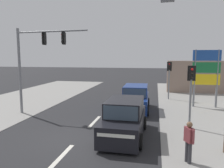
# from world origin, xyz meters

# --- Properties ---
(ground_plane) EXTENTS (140.00, 140.00, 0.00)m
(ground_plane) POSITION_xyz_m (0.00, 0.00, 0.00)
(ground_plane) COLOR #28282B
(lane_dash_near) EXTENTS (0.20, 2.40, 0.01)m
(lane_dash_near) POSITION_xyz_m (0.00, -2.00, 0.00)
(lane_dash_near) COLOR silver
(lane_dash_near) RESTS_ON ground
(lane_dash_mid) EXTENTS (0.20, 2.40, 0.01)m
(lane_dash_mid) POSITION_xyz_m (0.00, 3.00, 0.00)
(lane_dash_mid) COLOR silver
(lane_dash_mid) RESTS_ON ground
(lane_dash_far) EXTENTS (0.20, 2.40, 0.01)m
(lane_dash_far) POSITION_xyz_m (0.00, 8.00, 0.00)
(lane_dash_far) COLOR silver
(lane_dash_far) RESTS_ON ground
(traffic_signal_mast) EXTENTS (5.27, 0.62, 6.00)m
(traffic_signal_mast) POSITION_xyz_m (-4.46, 3.86, 4.15)
(traffic_signal_mast) COLOR slate
(traffic_signal_mast) RESTS_ON ground
(pedestal_signal_right_kerb) EXTENTS (0.44, 0.29, 3.56)m
(pedestal_signal_right_kerb) POSITION_xyz_m (5.63, 2.75, 2.42)
(pedestal_signal_right_kerb) COLOR slate
(pedestal_signal_right_kerb) RESTS_ON ground
(pedestal_signal_far_median) EXTENTS (0.44, 0.29, 3.56)m
(pedestal_signal_far_median) POSITION_xyz_m (4.94, 11.37, 2.42)
(pedestal_signal_far_median) COLOR slate
(pedestal_signal_far_median) RESTS_ON ground
(shopping_plaza_sign) EXTENTS (2.10, 0.16, 4.60)m
(shopping_plaza_sign) POSITION_xyz_m (7.61, 8.53, 2.98)
(shopping_plaza_sign) COLOR slate
(shopping_plaza_sign) RESTS_ON ground
(shopfront_wall_far) EXTENTS (12.00, 1.00, 3.60)m
(shopfront_wall_far) POSITION_xyz_m (11.00, 16.00, 1.80)
(shopfront_wall_far) COLOR gray
(shopfront_wall_far) RESTS_ON ground
(suv_kerbside_parked) EXTENTS (2.10, 4.56, 1.90)m
(suv_kerbside_parked) POSITION_xyz_m (2.19, 0.83, 0.88)
(suv_kerbside_parked) COLOR black
(suv_kerbside_parked) RESTS_ON ground
(suv_oncoming_near) EXTENTS (2.13, 4.57, 1.90)m
(suv_oncoming_near) POSITION_xyz_m (2.24, 6.41, 0.88)
(suv_oncoming_near) COLOR navy
(suv_oncoming_near) RESTS_ON ground
(pedestrian_at_kerb) EXTENTS (0.36, 0.50, 1.63)m
(pedestrian_at_kerb) POSITION_xyz_m (4.98, -1.53, 0.93)
(pedestrian_at_kerb) COLOR #333338
(pedestrian_at_kerb) RESTS_ON ground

